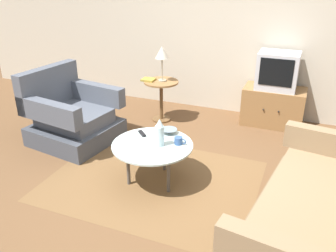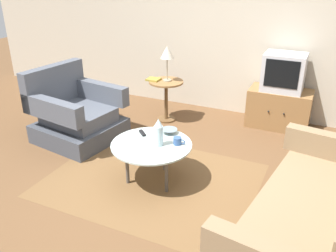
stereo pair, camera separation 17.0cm
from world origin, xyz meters
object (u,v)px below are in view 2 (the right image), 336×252
object	(u,v)px
vase	(159,133)
couch	(311,219)
tv_stand	(279,108)
mug	(178,141)
coffee_table	(152,147)
book	(153,79)
television	(284,72)
side_table	(166,92)
tv_remote_dark	(142,133)
armchair	(75,116)
bowl	(169,131)
table_lamp	(167,54)

from	to	relation	value
vase	couch	bearing A→B (deg)	-13.90
tv_stand	mug	size ratio (longest dim) A/B	6.59
coffee_table	mug	world-z (taller)	mug
book	television	bearing A→B (deg)	16.01
couch	book	distance (m)	3.00
side_table	tv_stand	size ratio (longest dim) A/B	0.72
tv_stand	tv_remote_dark	xyz separation A→B (m)	(-1.17, -1.83, 0.18)
television	mug	distance (m)	2.06
armchair	side_table	bearing A→B (deg)	149.84
armchair	couch	xyz separation A→B (m)	(2.98, -0.87, -0.02)
coffee_table	book	world-z (taller)	book
coffee_table	television	world-z (taller)	television
couch	tv_stand	bearing A→B (deg)	23.25
television	tv_remote_dark	world-z (taller)	television
bowl	book	bearing A→B (deg)	123.76
side_table	tv_remote_dark	size ratio (longest dim) A/B	4.53
table_lamp	side_table	bearing A→B (deg)	-149.43
table_lamp	mug	world-z (taller)	table_lamp
coffee_table	vase	size ratio (longest dim) A/B	2.88
couch	coffee_table	distance (m)	1.64
coffee_table	table_lamp	bearing A→B (deg)	109.34
armchair	vase	xyz separation A→B (m)	(1.46, -0.50, 0.26)
tv_remote_dark	book	size ratio (longest dim) A/B	0.72
armchair	table_lamp	xyz separation A→B (m)	(0.84, 1.03, 0.68)
tv_stand	vase	distance (m)	2.21
coffee_table	side_table	world-z (taller)	side_table
side_table	vase	bearing A→B (deg)	-67.55
tv_stand	television	distance (m)	0.52
tv_stand	book	size ratio (longest dim) A/B	4.57
vase	tv_remote_dark	bearing A→B (deg)	149.75
armchair	vase	bearing A→B (deg)	79.76
table_lamp	bowl	bearing A→B (deg)	-64.10
couch	mug	distance (m)	1.44
side_table	bowl	distance (m)	1.37
side_table	tv_remote_dark	bearing A→B (deg)	-75.46
table_lamp	armchair	bearing A→B (deg)	-129.01
coffee_table	table_lamp	xyz separation A→B (m)	(-0.54, 1.54, 0.59)
tv_remote_dark	book	bearing A→B (deg)	-23.44
armchair	bowl	xyz separation A→B (m)	(1.44, -0.20, 0.15)
tv_stand	mug	world-z (taller)	tv_stand
bowl	vase	bearing A→B (deg)	-86.41
vase	bowl	distance (m)	0.32
side_table	book	world-z (taller)	book
tv_remote_dark	mug	bearing A→B (deg)	-143.97
mug	book	xyz separation A→B (m)	(-0.98, 1.39, 0.13)
couch	table_lamp	world-z (taller)	table_lamp
table_lamp	tv_remote_dark	bearing A→B (deg)	-76.01
side_table	tv_remote_dark	distance (m)	1.41
vase	book	distance (m)	1.69
armchair	tv_remote_dark	world-z (taller)	armchair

